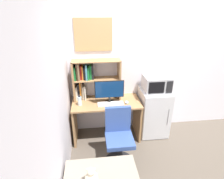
# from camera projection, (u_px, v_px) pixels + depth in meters

# --- Properties ---
(wall_back) EXTENTS (6.40, 0.04, 2.60)m
(wall_back) POSITION_uv_depth(u_px,v_px,m) (174.00, 66.00, 3.51)
(wall_back) COLOR silver
(wall_back) RESTS_ON ground_plane
(wall_left) EXTENTS (0.04, 4.40, 2.60)m
(wall_left) POSITION_uv_depth(u_px,v_px,m) (49.00, 119.00, 1.83)
(wall_left) COLOR silver
(wall_left) RESTS_ON ground_plane
(desk) EXTENTS (1.22, 0.60, 0.77)m
(desk) POSITION_uv_depth(u_px,v_px,m) (106.00, 113.00, 3.39)
(desk) COLOR #997047
(desk) RESTS_ON ground_plane
(hutch_bookshelf) EXTENTS (0.85, 0.27, 0.73)m
(hutch_bookshelf) POSITION_uv_depth(u_px,v_px,m) (89.00, 78.00, 3.26)
(hutch_bookshelf) COLOR #997047
(hutch_bookshelf) RESTS_ON desk
(monitor) EXTENTS (0.51, 0.19, 0.42)m
(monitor) POSITION_uv_depth(u_px,v_px,m) (109.00, 91.00, 3.16)
(monitor) COLOR black
(monitor) RESTS_ON desk
(keyboard) EXTENTS (0.45, 0.15, 0.02)m
(keyboard) POSITION_uv_depth(u_px,v_px,m) (111.00, 104.00, 3.20)
(keyboard) COLOR silver
(keyboard) RESTS_ON desk
(computer_mouse) EXTENTS (0.07, 0.10, 0.04)m
(computer_mouse) POSITION_uv_depth(u_px,v_px,m) (127.00, 102.00, 3.24)
(computer_mouse) COLOR silver
(computer_mouse) RESTS_ON desk
(water_bottle) EXTENTS (0.07, 0.07, 0.18)m
(water_bottle) POSITION_uv_depth(u_px,v_px,m) (80.00, 101.00, 3.15)
(water_bottle) COLOR silver
(water_bottle) RESTS_ON desk
(mini_fridge) EXTENTS (0.54, 0.53, 0.94)m
(mini_fridge) POSITION_uv_depth(u_px,v_px,m) (153.00, 112.00, 3.54)
(mini_fridge) COLOR silver
(mini_fridge) RESTS_ON ground_plane
(microwave) EXTENTS (0.46, 0.40, 0.27)m
(microwave) POSITION_uv_depth(u_px,v_px,m) (156.00, 83.00, 3.30)
(microwave) COLOR #ADADB2
(microwave) RESTS_ON mini_fridge
(desk_chair) EXTENTS (0.48, 0.48, 0.95)m
(desk_chair) POSITION_uv_depth(u_px,v_px,m) (119.00, 140.00, 2.86)
(desk_chair) COLOR black
(desk_chair) RESTS_ON ground_plane
(teddy_bear) EXTENTS (0.15, 0.15, 0.23)m
(teddy_bear) POSITION_uv_depth(u_px,v_px,m) (92.00, 177.00, 2.04)
(teddy_bear) COLOR beige
(teddy_bear) RESTS_ON bed
(wall_corkboard) EXTENTS (0.64, 0.02, 0.55)m
(wall_corkboard) POSITION_uv_depth(u_px,v_px,m) (93.00, 35.00, 3.07)
(wall_corkboard) COLOR tan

